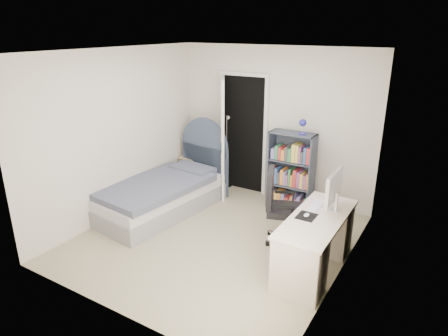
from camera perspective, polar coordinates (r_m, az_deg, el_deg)
The scene contains 8 objects.
room_shell at distance 5.11m, azimuth -1.36°, elevation 2.26°, with size 3.50×3.70×2.60m.
door at distance 6.78m, azimuth 0.90°, elevation 4.77°, with size 0.92×0.73×2.06m.
bed at distance 6.38m, azimuth -8.34°, elevation -3.41°, with size 1.22×2.24×1.32m.
nightstand at distance 7.38m, azimuth -4.39°, elevation 0.88°, with size 0.42×0.42×0.62m.
floor_lamp at distance 7.11m, azimuth 0.46°, elevation 1.37°, with size 0.19×0.19×1.34m.
bookcase at distance 6.33m, azimuth 9.65°, elevation -0.98°, with size 0.70×0.30×1.49m.
desk at distance 4.90m, azimuth 12.98°, elevation -10.12°, with size 0.58×1.44×1.18m.
office_chair at distance 5.34m, azimuth 7.86°, elevation -4.99°, with size 0.59×0.59×1.03m.
Camera 1 is at (2.64, -4.10, 2.78)m, focal length 32.00 mm.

